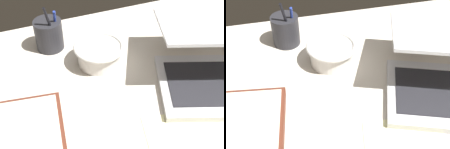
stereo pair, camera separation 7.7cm
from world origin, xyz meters
TOP-DOWN VIEW (x-y plane):
  - desk_top at (0.00, 0.00)cm, footprint 140.00×100.00cm
  - bowl at (-2.58, 23.32)cm, footprint 14.44×14.44cm
  - pen_cup at (-14.08, 35.88)cm, footprint 8.37×8.37cm

SIDE VIEW (x-z plane):
  - desk_top at x=0.00cm, z-range 0.00..2.00cm
  - bowl at x=-2.58cm, z-range 2.33..8.58cm
  - pen_cup at x=-14.08cm, z-range -0.93..14.39cm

